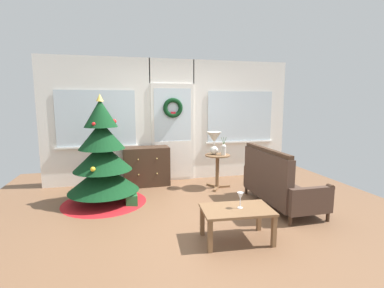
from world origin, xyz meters
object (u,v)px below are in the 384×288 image
Objects in this scene: coffee_table at (237,213)px; christmas_tree at (103,163)px; side_table at (217,164)px; table_lamp at (214,140)px; wine_glass at (240,197)px; dresser_cabinet at (146,166)px; gift_box at (132,200)px; flower_vase at (224,149)px; settee_sofa at (277,184)px.

christmas_tree is at bearing 132.83° from coffee_table.
side_table is 1.51× the size of table_lamp.
side_table reaches higher than wine_glass.
christmas_tree is 1.19m from dresser_cabinet.
side_table is 2.12m from wine_glass.
gift_box is (-1.20, 1.49, -0.25)m from coffee_table.
side_table is 2.14m from coffee_table.
dresser_cabinet reaches higher than gift_box.
table_lamp reaches higher than flower_vase.
wine_glass is (-0.36, -2.11, -0.40)m from table_lamp.
flower_vase is (1.42, -0.59, 0.39)m from dresser_cabinet.
christmas_tree is 2.14m from side_table.
dresser_cabinet is 2.07× the size of table_lamp.
settee_sofa is 7.83× the size of wine_glass.
christmas_tree is 1.98× the size of dresser_cabinet.
side_table is at bearing 78.48° from wine_glass.
christmas_tree reaches higher than side_table.
table_lamp is (-0.66, 1.21, 0.57)m from settee_sofa.
flower_vase is at bearing 6.60° from christmas_tree.
christmas_tree reaches higher than settee_sofa.
flower_vase is at bearing -30.96° from side_table.
wine_glass is (-1.02, -0.90, 0.17)m from settee_sofa.
wine_glass reaches higher than gift_box.
dresser_cabinet is 1.21m from gift_box.
christmas_tree is at bearing -132.64° from dresser_cabinet.
settee_sofa is (2.70, -0.86, -0.29)m from christmas_tree.
gift_box is (-1.66, -0.59, -0.38)m from side_table.
christmas_tree reaches higher than table_lamp.
christmas_tree reaches higher than dresser_cabinet.
dresser_cabinet is 1.37× the size of side_table.
flower_vase is (0.10, -0.06, 0.31)m from side_table.
dresser_cabinet is at bearing 73.10° from gift_box.
settee_sofa reaches higher than wine_glass.
settee_sofa is at bearing 41.52° from wine_glass.
table_lamp is 1.92m from gift_box.
christmas_tree is at bearing 133.69° from wine_glass.
coffee_table is (0.86, -2.61, -0.04)m from dresser_cabinet.
settee_sofa is 2.35m from gift_box.
settee_sofa is 1.28m from flower_vase.
gift_box is (-0.34, -1.12, -0.30)m from dresser_cabinet.
coffee_table is at bearing -105.66° from flower_vase.
table_lamp is at bearing 118.53° from settee_sofa.
flower_vase reaches higher than dresser_cabinet.
christmas_tree is 5.15× the size of flower_vase.
side_table reaches higher than coffee_table.
dresser_cabinet is at bearing 157.40° from flower_vase.
gift_box is (-2.26, 0.58, -0.28)m from settee_sofa.
settee_sofa is 1.37m from wine_glass.
settee_sofa reaches higher than dresser_cabinet.
dresser_cabinet is 2.75m from coffee_table.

